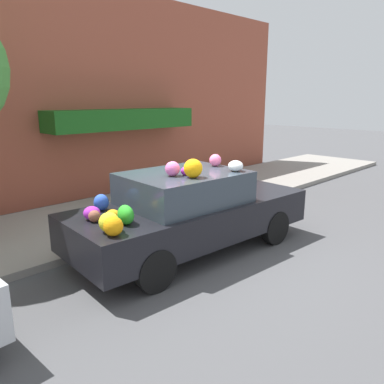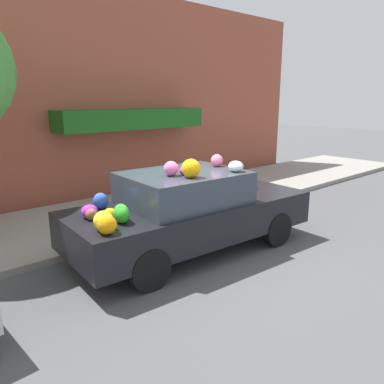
# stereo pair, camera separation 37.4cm
# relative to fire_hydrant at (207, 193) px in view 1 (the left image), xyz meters

# --- Properties ---
(ground_plane) EXTENTS (60.00, 60.00, 0.00)m
(ground_plane) POSITION_rel_fire_hydrant_xyz_m (-1.97, -1.54, -0.48)
(ground_plane) COLOR #4C4C4F
(sidewalk_curb) EXTENTS (24.00, 3.20, 0.13)m
(sidewalk_curb) POSITION_rel_fire_hydrant_xyz_m (-1.97, 1.16, -0.41)
(sidewalk_curb) COLOR gray
(sidewalk_curb) RESTS_ON ground
(building_facade) EXTENTS (18.00, 1.20, 5.68)m
(building_facade) POSITION_rel_fire_hydrant_xyz_m (-1.86, 3.37, 2.31)
(building_facade) COLOR #9E4C38
(building_facade) RESTS_ON ground
(fire_hydrant) EXTENTS (0.20, 0.20, 0.70)m
(fire_hydrant) POSITION_rel_fire_hydrant_xyz_m (0.00, 0.00, 0.00)
(fire_hydrant) COLOR gold
(fire_hydrant) RESTS_ON sidewalk_curb
(art_car) EXTENTS (4.65, 2.06, 1.80)m
(art_car) POSITION_rel_fire_hydrant_xyz_m (-2.03, -1.49, 0.30)
(art_car) COLOR black
(art_car) RESTS_ON ground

